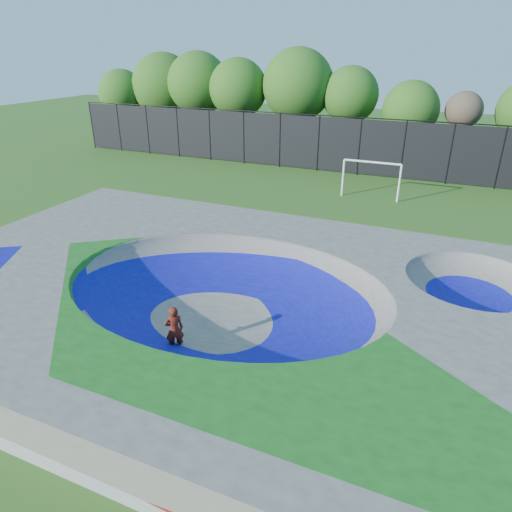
{
  "coord_description": "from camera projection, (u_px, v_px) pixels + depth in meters",
  "views": [
    {
      "loc": [
        6.17,
        -11.71,
        8.52
      ],
      "look_at": [
        -0.19,
        3.0,
        1.1
      ],
      "focal_mm": 32.0,
      "sensor_mm": 36.0,
      "label": 1
    }
  ],
  "objects": [
    {
      "name": "fence",
      "position": [
        360.0,
        146.0,
        32.17
      ],
      "size": [
        48.09,
        0.09,
        4.04
      ],
      "color": "black",
      "rests_on": "ground"
    },
    {
      "name": "skate_deck",
      "position": [
        226.0,
        301.0,
        15.24
      ],
      "size": [
        22.0,
        14.0,
        1.5
      ],
      "primitive_type": "cube",
      "color": "gray",
      "rests_on": "ground"
    },
    {
      "name": "ground",
      "position": [
        226.0,
        320.0,
        15.56
      ],
      "size": [
        120.0,
        120.0,
        0.0
      ],
      "primitive_type": "plane",
      "color": "#2A5417",
      "rests_on": "ground"
    },
    {
      "name": "treeline",
      "position": [
        348.0,
        94.0,
        35.77
      ],
      "size": [
        52.41,
        7.3,
        8.49
      ],
      "color": "#4B3825",
      "rests_on": "ground"
    },
    {
      "name": "skater",
      "position": [
        174.0,
        329.0,
        13.66
      ],
      "size": [
        0.66,
        0.66,
        1.56
      ],
      "primitive_type": "imported",
      "rotation": [
        0.0,
        0.0,
        3.92
      ],
      "color": "#B6290E",
      "rests_on": "ground"
    },
    {
      "name": "skateboard",
      "position": [
        176.0,
        350.0,
        13.98
      ],
      "size": [
        0.75,
        0.65,
        0.05
      ],
      "primitive_type": "cube",
      "rotation": [
        0.0,
        0.0,
        0.67
      ],
      "color": "black",
      "rests_on": "ground"
    },
    {
      "name": "soccer_goal",
      "position": [
        371.0,
        173.0,
        27.23
      ],
      "size": [
        3.48,
        0.12,
        2.3
      ],
      "color": "white",
      "rests_on": "ground"
    }
  ]
}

